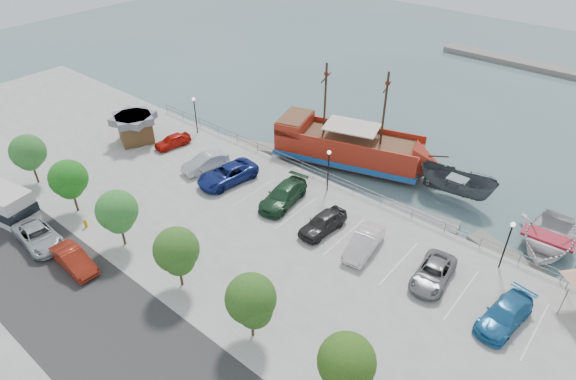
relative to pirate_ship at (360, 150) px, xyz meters
The scene contains 32 objects.
ground 13.73m from the pirate_ship, 85.86° to the right, with size 160.00×160.00×0.00m, color #445F62.
street 29.60m from the pirate_ship, 88.10° to the right, with size 100.00×8.00×0.04m, color #302F2F.
sidewalk 23.61m from the pirate_ship, 87.62° to the right, with size 100.00×4.00×0.05m, color #989892.
seawall_railing 5.86m from the pirate_ship, 80.35° to the right, with size 50.00×0.06×1.00m.
far_shore 42.88m from the pirate_ship, 75.15° to the left, with size 40.00×3.00×0.80m, color gray.
pirate_ship is the anchor object (origin of this frame).
patrol_boat 10.15m from the pirate_ship, ahead, with size 2.71×7.20×2.79m, color #3D4246.
speedboat 18.95m from the pirate_ship, ahead, with size 5.57×7.80×1.62m, color silver.
dock_west 12.58m from the pirate_ship, 159.48° to the right, with size 6.18×1.76×0.35m, color gray.
dock_mid 10.18m from the pirate_ship, 25.79° to the right, with size 7.02×2.01×0.40m, color slate.
dock_east 17.32m from the pirate_ship, 14.70° to the right, with size 6.21×1.77×0.35m, color slate.
shed 24.24m from the pirate_ship, 149.00° to the right, with size 4.88×4.88×3.03m.
street_van 30.44m from the pirate_ship, 113.88° to the right, with size 2.51×5.44×1.51m, color #A4ABAF.
street_sedan 28.55m from the pirate_ship, 105.52° to the right, with size 1.61×4.62×1.52m, color maroon.
fire_hydrant 26.90m from the pirate_ship, 115.00° to the right, with size 0.28×0.28×0.81m.
lamp_post_left 18.55m from the pirate_ship, 157.43° to the right, with size 0.36×0.36×4.28m.
lamp_post_mid 7.44m from the pirate_ship, 82.10° to the right, with size 0.36×0.36×4.28m.
lamp_post_right 18.52m from the pirate_ship, 22.61° to the right, with size 0.36×0.36×4.28m.
tree_a 31.64m from the pirate_ship, 131.43° to the right, with size 3.30×3.20×5.00m.
tree_b 27.52m from the pirate_ship, 120.40° to the right, with size 3.30×3.20×5.00m.
tree_c 24.75m from the pirate_ship, 106.20° to the right, with size 3.30×3.20×5.00m.
tree_d 23.77m from the pirate_ship, 89.69° to the right, with size 3.30×3.20×5.00m.
tree_e 24.82m from the pirate_ship, 73.22° to the right, with size 3.30×3.20×5.00m.
tree_f 27.65m from the pirate_ship, 59.14° to the right, with size 3.30×3.20×5.00m.
parked_car_a 19.89m from the pirate_ship, 147.11° to the right, with size 1.59×3.95×1.35m, color red.
parked_car_b 15.74m from the pirate_ship, 131.97° to the right, with size 1.66×4.75×1.57m, color silver.
parked_car_c 13.91m from the pirate_ship, 121.24° to the right, with size 2.76×5.99×1.67m, color navy.
parked_car_d 11.19m from the pirate_ship, 94.72° to the right, with size 2.33×5.74×1.66m, color #1D4126.
parked_car_e 12.74m from the pirate_ship, 71.19° to the right, with size 1.90×4.71×1.60m, color #252323.
parked_car_f 14.49m from the pirate_ship, 56.15° to the right, with size 1.68×4.82×1.59m, color white.
parked_car_g 17.95m from the pirate_ship, 40.33° to the right, with size 2.30×4.98×1.38m, color gray.
parked_car_h 22.65m from the pirate_ship, 32.74° to the right, with size 2.10×5.16×1.50m, color #20649A.
Camera 1 is at (20.74, -24.22, 25.39)m, focal length 30.00 mm.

